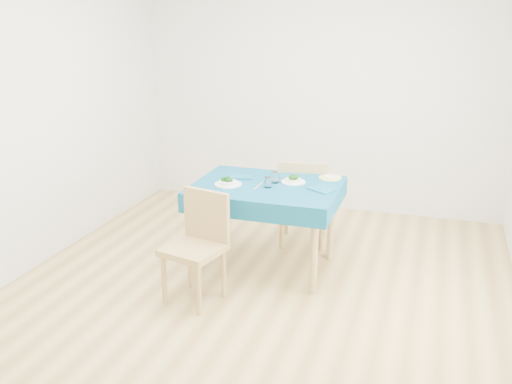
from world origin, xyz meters
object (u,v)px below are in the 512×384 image
(bowl_near, at_px, (228,181))
(chair_far, at_px, (304,186))
(table, at_px, (266,227))
(bowl_far, at_px, (294,179))
(chair_near, at_px, (193,240))
(side_plate, at_px, (330,178))

(bowl_near, bearing_deg, chair_far, 58.02)
(chair_far, height_order, bowl_near, chair_far)
(table, bearing_deg, bowl_near, -160.23)
(bowl_near, height_order, bowl_far, bowl_near)
(chair_near, height_order, chair_far, chair_far)
(chair_far, xyz_separation_m, bowl_far, (0.03, -0.53, 0.22))
(side_plate, bearing_deg, table, -143.45)
(table, bearing_deg, chair_far, 75.21)
(chair_near, xyz_separation_m, chair_far, (0.53, 1.39, 0.06))
(table, height_order, chair_near, chair_near)
(bowl_near, relative_size, side_plate, 1.14)
(chair_near, height_order, side_plate, chair_near)
(chair_near, relative_size, bowl_near, 4.45)
(chair_near, distance_m, side_plate, 1.39)
(chair_far, relative_size, bowl_near, 4.97)
(chair_far, height_order, side_plate, chair_far)
(table, distance_m, chair_far, 0.70)
(chair_near, relative_size, chair_far, 0.89)
(bowl_far, xyz_separation_m, side_plate, (0.27, 0.22, -0.03))
(chair_far, height_order, bowl_far, chair_far)
(chair_near, bearing_deg, side_plate, 65.99)
(table, height_order, bowl_near, bowl_near)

